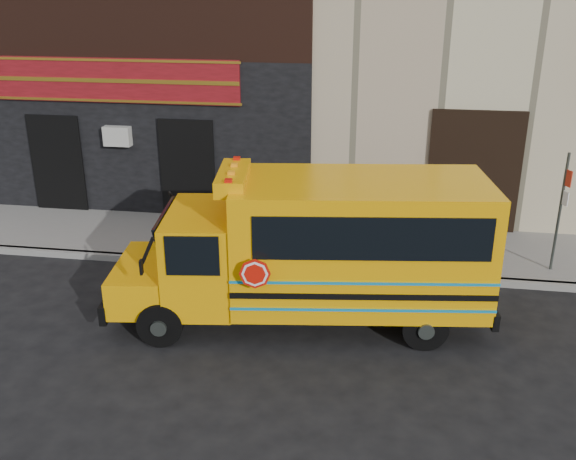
% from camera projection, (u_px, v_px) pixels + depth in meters
% --- Properties ---
extents(ground, '(120.00, 120.00, 0.00)m').
position_uv_depth(ground, '(273.00, 331.00, 11.74)').
color(ground, black).
rests_on(ground, ground).
extents(curb, '(40.00, 0.20, 0.15)m').
position_uv_depth(curb, '(294.00, 269.00, 14.10)').
color(curb, gray).
rests_on(curb, ground).
extents(sidewalk, '(40.00, 3.00, 0.15)m').
position_uv_depth(sidewalk, '(303.00, 243.00, 15.48)').
color(sidewalk, slate).
rests_on(sidewalk, ground).
extents(school_bus, '(7.12, 3.01, 2.92)m').
position_uv_depth(school_bus, '(322.00, 246.00, 11.61)').
color(school_bus, black).
rests_on(school_bus, ground).
extents(sign_pole, '(0.11, 0.23, 2.74)m').
position_uv_depth(sign_pole, '(561.00, 209.00, 13.39)').
color(sign_pole, '#404843').
rests_on(sign_pole, ground).
extents(bicycle, '(1.79, 0.87, 1.03)m').
position_uv_depth(bicycle, '(175.00, 275.00, 12.78)').
color(bicycle, black).
rests_on(bicycle, ground).
extents(cyclist, '(0.52, 0.66, 1.58)m').
position_uv_depth(cyclist, '(169.00, 263.00, 12.64)').
color(cyclist, black).
rests_on(cyclist, ground).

